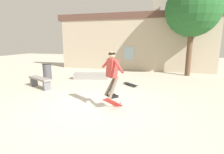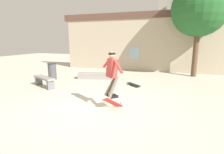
% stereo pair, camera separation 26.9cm
% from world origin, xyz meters
% --- Properties ---
extents(ground_plane, '(40.00, 40.00, 0.00)m').
position_xyz_m(ground_plane, '(0.00, 0.00, 0.00)').
color(ground_plane, beige).
extents(building_backdrop, '(11.64, 0.52, 5.08)m').
position_xyz_m(building_backdrop, '(0.02, 7.51, 2.13)').
color(building_backdrop, '#B7A88E').
rests_on(building_backdrop, ground_plane).
extents(tree_right, '(3.16, 3.16, 5.51)m').
position_xyz_m(tree_right, '(3.63, 6.45, 3.91)').
color(tree_right, brown).
rests_on(tree_right, ground_plane).
extents(park_bench, '(1.44, 0.92, 0.49)m').
position_xyz_m(park_bench, '(-3.27, 1.43, 0.34)').
color(park_bench, gray).
rests_on(park_bench, ground_plane).
extents(skate_ledge, '(1.97, 0.90, 0.35)m').
position_xyz_m(skate_ledge, '(-1.77, 3.84, 0.18)').
color(skate_ledge, gray).
rests_on(skate_ledge, ground_plane).
extents(trash_bin, '(0.48, 0.48, 0.92)m').
position_xyz_m(trash_bin, '(-3.96, 2.95, 0.48)').
color(trash_bin, '#47474C').
rests_on(trash_bin, ground_plane).
extents(skater, '(0.95, 0.94, 1.43)m').
position_xyz_m(skater, '(0.58, -0.08, 1.24)').
color(skater, '#B23833').
extents(skateboard_flipping, '(0.52, 0.65, 0.53)m').
position_xyz_m(skateboard_flipping, '(0.61, -0.06, 0.20)').
color(skateboard_flipping, red).
extents(skateboard_resting, '(0.80, 0.75, 0.08)m').
position_xyz_m(skateboard_resting, '(0.64, 2.99, 0.07)').
color(skateboard_resting, black).
rests_on(skateboard_resting, ground_plane).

